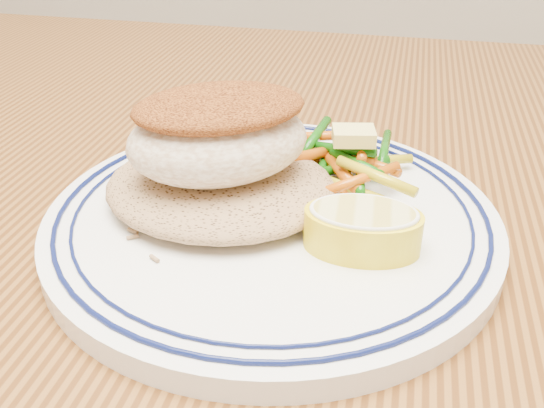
{
  "coord_description": "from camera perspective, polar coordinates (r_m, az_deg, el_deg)",
  "views": [
    {
      "loc": [
        0.09,
        -0.36,
        0.96
      ],
      "look_at": [
        0.01,
        -0.04,
        0.77
      ],
      "focal_mm": 40.0,
      "sensor_mm": 36.0,
      "label": 1
    }
  ],
  "objects": [
    {
      "name": "lemon_wedge",
      "position": [
        0.34,
        8.53,
        -2.19
      ],
      "size": [
        0.07,
        0.06,
        0.03
      ],
      "color": "yellow",
      "rests_on": "plate"
    },
    {
      "name": "dining_table",
      "position": [
        0.48,
        -0.64,
        -9.59
      ],
      "size": [
        1.5,
        0.9,
        0.75
      ],
      "color": "#502B10",
      "rests_on": "ground"
    },
    {
      "name": "butter_pat",
      "position": [
        0.4,
        7.7,
        6.4
      ],
      "size": [
        0.03,
        0.03,
        0.01
      ],
      "primitive_type": "cube",
      "rotation": [
        0.0,
        0.0,
        0.2
      ],
      "color": "#F0DE75",
      "rests_on": "vegetable_pile"
    },
    {
      "name": "vegetable_pile",
      "position": [
        0.41,
        6.66,
        3.87
      ],
      "size": [
        0.11,
        0.11,
        0.03
      ],
      "color": "#B34D08",
      "rests_on": "plate"
    },
    {
      "name": "rice_pilaf",
      "position": [
        0.38,
        -4.86,
        2.09
      ],
      "size": [
        0.15,
        0.13,
        0.03
      ],
      "primitive_type": "ellipsoid",
      "color": "#95704A",
      "rests_on": "plate"
    },
    {
      "name": "fish_fillet",
      "position": [
        0.36,
        -5.07,
        6.72
      ],
      "size": [
        0.13,
        0.12,
        0.06
      ],
      "color": "beige",
      "rests_on": "rice_pilaf"
    },
    {
      "name": "plate",
      "position": [
        0.38,
        -0.0,
        -1.36
      ],
      "size": [
        0.28,
        0.28,
        0.02
      ],
      "color": "white",
      "rests_on": "dining_table"
    }
  ]
}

